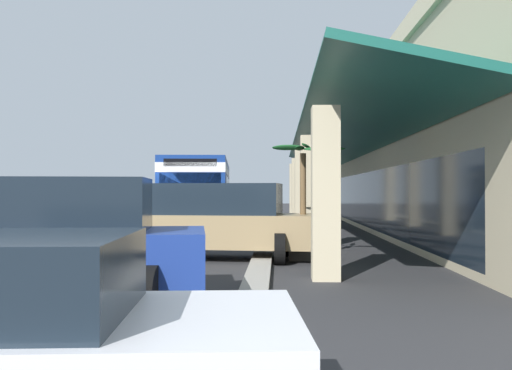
# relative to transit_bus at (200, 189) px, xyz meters

# --- Properties ---
(ground) EXTENTS (120.00, 120.00, 0.00)m
(ground) POSITION_rel_transit_bus_xyz_m (4.83, 6.30, -1.85)
(ground) COLOR #2D2D30
(curb_strip) EXTENTS (34.45, 0.50, 0.12)m
(curb_strip) POSITION_rel_transit_bus_xyz_m (3.00, 3.23, -1.79)
(curb_strip) COLOR #9E998E
(curb_strip) RESTS_ON ground
(plaza_building) EXTENTS (29.01, 14.19, 6.88)m
(plaza_building) POSITION_rel_transit_bus_xyz_m (3.00, 12.85, 1.59)
(plaza_building) COLOR #C6B793
(plaza_building) RESTS_ON ground
(transit_bus) EXTENTS (11.37, 3.41, 3.34)m
(transit_bus) POSITION_rel_transit_bus_xyz_m (0.00, 0.00, 0.00)
(transit_bus) COLOR navy
(transit_bus) RESTS_ON ground
(parked_suv_blue) EXTENTS (3.17, 5.03, 1.97)m
(parked_suv_blue) POSITION_rel_transit_bus_xyz_m (17.37, 0.09, -0.84)
(parked_suv_blue) COLOR navy
(parked_suv_blue) RESTS_ON ground
(parked_sedan_charcoal) EXTENTS (4.52, 2.24, 1.47)m
(parked_sedan_charcoal) POSITION_rel_transit_bus_xyz_m (-1.37, -8.92, -1.10)
(parked_sedan_charcoal) COLOR #232328
(parked_sedan_charcoal) RESTS_ON ground
(parked_suv_tan) EXTENTS (3.02, 4.97, 1.97)m
(parked_suv_tan) POSITION_rel_transit_bus_xyz_m (11.15, 2.11, -0.84)
(parked_suv_tan) COLOR #9E845B
(parked_suv_tan) RESTS_ON ground
(pedestrian) EXTENTS (0.64, 0.39, 1.64)m
(pedestrian) POSITION_rel_transit_bus_xyz_m (10.54, -3.59, -0.94)
(pedestrian) COLOR #38383D
(pedestrian) RESTS_ON ground
(potted_palm) EXTENTS (1.60, 1.91, 3.07)m
(potted_palm) POSITION_rel_transit_bus_xyz_m (11.20, 4.29, -1.04)
(potted_palm) COLOR #4C4742
(potted_palm) RESTS_ON ground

